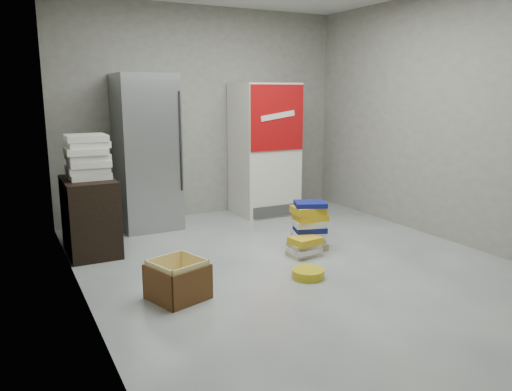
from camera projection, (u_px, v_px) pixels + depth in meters
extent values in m
plane|color=#B4B4AF|center=(299.00, 266.00, 4.90)|extent=(5.00, 5.00, 0.00)
cube|color=gray|center=(203.00, 113.00, 6.79)|extent=(4.00, 0.04, 2.80)
cube|color=gray|center=(76.00, 131.00, 3.72)|extent=(0.04, 5.00, 2.80)
cube|color=gray|center=(455.00, 118.00, 5.52)|extent=(0.04, 5.00, 2.80)
cube|color=#A7AAAF|center=(147.00, 152.00, 6.16)|extent=(0.70, 0.70, 1.90)
cylinder|color=#333333|center=(181.00, 142.00, 5.96)|extent=(0.02, 0.02, 1.19)
cube|color=silver|center=(264.00, 149.00, 6.91)|extent=(0.80, 0.70, 1.80)
cube|color=#A40A0C|center=(277.00, 118.00, 6.51)|extent=(0.78, 0.02, 0.85)
cube|color=white|center=(278.00, 116.00, 6.49)|extent=(0.50, 0.01, 0.14)
cube|color=#3F3F3F|center=(277.00, 211.00, 6.76)|extent=(0.70, 0.02, 0.15)
cube|color=black|center=(90.00, 216.00, 5.26)|extent=(0.50, 0.80, 0.80)
cube|color=white|center=(89.00, 175.00, 5.19)|extent=(0.41, 0.41, 0.06)
cube|color=white|center=(87.00, 169.00, 5.17)|extent=(0.40, 0.40, 0.06)
cube|color=white|center=(89.00, 163.00, 5.15)|extent=(0.41, 0.41, 0.06)
cube|color=white|center=(88.00, 157.00, 5.15)|extent=(0.41, 0.41, 0.06)
cube|color=white|center=(86.00, 151.00, 5.11)|extent=(0.40, 0.40, 0.06)
cube|color=white|center=(87.00, 144.00, 5.13)|extent=(0.41, 0.41, 0.06)
cube|color=white|center=(86.00, 138.00, 5.10)|extent=(0.40, 0.40, 0.06)
cube|color=tan|center=(310.00, 246.00, 5.43)|extent=(0.36, 0.30, 0.07)
cube|color=#BFAE8B|center=(309.00, 240.00, 5.43)|extent=(0.40, 0.36, 0.06)
cube|color=silver|center=(308.00, 235.00, 5.38)|extent=(0.38, 0.33, 0.07)
cube|color=navy|center=(310.00, 229.00, 5.38)|extent=(0.39, 0.35, 0.06)
cube|color=silver|center=(309.00, 223.00, 5.37)|extent=(0.39, 0.34, 0.07)
cube|color=gold|center=(310.00, 217.00, 5.36)|extent=(0.36, 0.30, 0.07)
cube|color=gold|center=(308.00, 210.00, 5.33)|extent=(0.36, 0.29, 0.08)
cube|color=navy|center=(310.00, 204.00, 5.33)|extent=(0.40, 0.36, 0.05)
cube|color=#BFAE8B|center=(303.00, 254.00, 5.22)|extent=(0.31, 0.24, 0.05)
cube|color=silver|center=(305.00, 250.00, 5.19)|extent=(0.33, 0.28, 0.05)
cube|color=#BFAE8B|center=(304.00, 245.00, 5.20)|extent=(0.32, 0.26, 0.04)
cube|color=gold|center=(305.00, 240.00, 5.17)|extent=(0.33, 0.27, 0.07)
cube|color=gold|center=(178.00, 297.00, 4.15)|extent=(0.49, 0.49, 0.01)
cube|color=brown|center=(163.00, 275.00, 4.26)|extent=(0.40, 0.14, 0.29)
cube|color=brown|center=(193.00, 288.00, 3.98)|extent=(0.40, 0.14, 0.29)
cube|color=brown|center=(157.00, 288.00, 3.98)|extent=(0.14, 0.40, 0.29)
cube|color=brown|center=(197.00, 275.00, 4.26)|extent=(0.14, 0.40, 0.29)
cube|color=gold|center=(165.00, 274.00, 4.24)|extent=(0.36, 0.13, 0.33)
cube|color=gold|center=(191.00, 285.00, 3.99)|extent=(0.36, 0.13, 0.33)
cube|color=gold|center=(159.00, 285.00, 3.99)|extent=(0.13, 0.36, 0.33)
cube|color=gold|center=(195.00, 274.00, 4.24)|extent=(0.13, 0.36, 0.33)
cylinder|color=gold|center=(308.00, 273.00, 4.60)|extent=(0.36, 0.36, 0.08)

